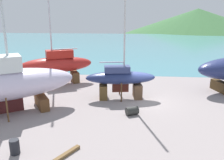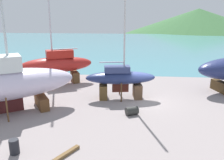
% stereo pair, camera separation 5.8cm
% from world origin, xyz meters
% --- Properties ---
extents(ground_plane, '(50.32, 50.32, 0.00)m').
position_xyz_m(ground_plane, '(0.00, -3.82, 0.00)').
color(ground_plane, gray).
extents(sea_water, '(171.37, 70.20, 0.01)m').
position_xyz_m(sea_water, '(0.00, 43.86, 0.00)').
color(sea_water, teal).
rests_on(sea_water, ground).
extents(headland_hill, '(124.75, 124.75, 21.25)m').
position_xyz_m(headland_hill, '(29.82, 102.27, 0.00)').
color(headland_hill, '#396838').
rests_on(headland_hill, ground).
extents(sailboat_small_center, '(10.75, 8.61, 16.27)m').
position_xyz_m(sailboat_small_center, '(-10.92, -3.75, 2.36)').
color(sailboat_small_center, brown).
rests_on(sailboat_small_center, ground).
extents(sailboat_large_starboard, '(6.41, 2.68, 11.23)m').
position_xyz_m(sailboat_large_starboard, '(-2.35, 0.54, 1.82)').
color(sailboat_large_starboard, brown).
rests_on(sailboat_large_starboard, ground).
extents(sailboat_far_slipway, '(8.01, 5.49, 13.29)m').
position_xyz_m(sailboat_far_slipway, '(-9.50, 4.65, 2.11)').
color(sailboat_far_slipway, brown).
rests_on(sailboat_far_slipway, ground).
extents(barrel_tar_black, '(1.09, 0.95, 0.62)m').
position_xyz_m(barrel_tar_black, '(-1.24, -3.13, 0.31)').
color(barrel_tar_black, '#2F302D').
rests_on(barrel_tar_black, ground).
extents(barrel_by_slipway, '(0.73, 0.73, 0.83)m').
position_xyz_m(barrel_by_slipway, '(-7.51, -8.94, 0.42)').
color(barrel_by_slipway, black).
rests_on(barrel_by_slipway, ground).
extents(timber_plank_far, '(1.61, 2.55, 0.17)m').
position_xyz_m(timber_plank_far, '(-4.93, -9.25, 0.08)').
color(timber_plank_far, brown).
rests_on(timber_plank_far, ground).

